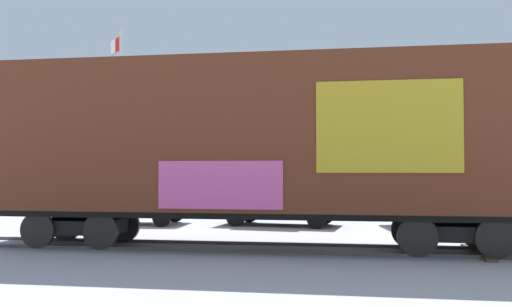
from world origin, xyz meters
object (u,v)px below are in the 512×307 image
at_px(parked_car_white, 451,201).
at_px(parked_car_black, 280,201).
at_px(flagpole, 119,99).
at_px(parked_car_silver, 126,200).
at_px(freight_car, 257,140).

bearing_deg(parked_car_white, parked_car_black, 179.67).
relative_size(flagpole, parked_car_silver, 1.83).
xyz_separation_m(parked_car_silver, parked_car_white, (11.81, -0.16, 0.02)).
height_order(freight_car, parked_car_white, freight_car).
bearing_deg(parked_car_white, freight_car, -137.27).
distance_m(freight_car, parked_car_silver, 8.35).
relative_size(freight_car, parked_car_silver, 2.97).
bearing_deg(parked_car_silver, flagpole, 111.07).
height_order(flagpole, parked_car_black, flagpole).
distance_m(parked_car_black, parked_car_white, 6.05).
distance_m(freight_car, parked_car_black, 6.31).
bearing_deg(flagpole, parked_car_black, -37.56).
bearing_deg(freight_car, parked_car_white, 42.73).
bearing_deg(freight_car, parked_car_black, 86.13).
bearing_deg(parked_car_silver, parked_car_black, -1.24).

